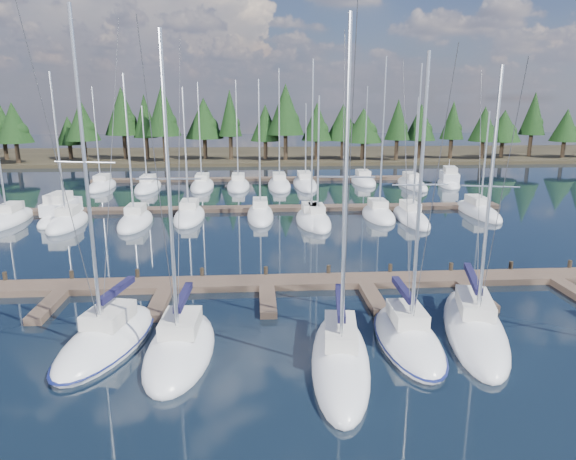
{
  "coord_description": "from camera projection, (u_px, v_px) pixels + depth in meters",
  "views": [
    {
      "loc": [
        -0.63,
        -11.79,
        11.2
      ],
      "look_at": [
        1.6,
        22.0,
        2.5
      ],
      "focal_mm": 32.0,
      "sensor_mm": 36.0,
      "label": 1
    }
  ],
  "objects": [
    {
      "name": "back_sailboat_rows",
      "position": [
        259.0,
        198.0,
        57.9
      ],
      "size": [
        47.71,
        31.39,
        15.69
      ],
      "color": "silver",
      "rests_on": "ground"
    },
    {
      "name": "front_sailboat_4",
      "position": [
        408.0,
        338.0,
        24.06
      ],
      "size": [
        2.89,
        7.64,
        13.87
      ],
      "color": "silver",
      "rests_on": "ground"
    },
    {
      "name": "front_sailboat_1",
      "position": [
        107.0,
        339.0,
        23.97
      ],
      "size": [
        4.87,
        8.53,
        15.64
      ],
      "color": "silver",
      "rests_on": "ground"
    },
    {
      "name": "front_sailboat_2",
      "position": [
        180.0,
        348.0,
        23.1
      ],
      "size": [
        3.31,
        7.73,
        14.6
      ],
      "color": "silver",
      "rests_on": "ground"
    },
    {
      "name": "far_shore",
      "position": [
        257.0,
        155.0,
        101.13
      ],
      "size": [
        220.0,
        30.0,
        0.6
      ],
      "primitive_type": "cube",
      "color": "#31291B",
      "rests_on": "ground"
    },
    {
      "name": "front_sailboat_5",
      "position": [
        474.0,
        327.0,
        25.27
      ],
      "size": [
        5.27,
        10.47,
        13.4
      ],
      "color": "silver",
      "rests_on": "ground"
    },
    {
      "name": "motor_yacht_right",
      "position": [
        449.0,
        182.0,
        68.27
      ],
      "size": [
        4.46,
        8.55,
        4.07
      ],
      "color": "silver",
      "rests_on": "ground"
    },
    {
      "name": "main_dock",
      "position": [
        267.0,
        286.0,
        30.95
      ],
      "size": [
        44.0,
        6.13,
        0.9
      ],
      "color": "brown",
      "rests_on": "ground"
    },
    {
      "name": "motor_yacht_left",
      "position": [
        62.0,
        214.0,
        48.97
      ],
      "size": [
        3.52,
        8.72,
        4.25
      ],
      "color": "silver",
      "rests_on": "ground"
    },
    {
      "name": "back_docks",
      "position": [
        260.0,
        192.0,
        62.09
      ],
      "size": [
        50.0,
        21.8,
        0.4
      ],
      "color": "brown",
      "rests_on": "ground"
    },
    {
      "name": "front_sailboat_3",
      "position": [
        340.0,
        358.0,
        22.21
      ],
      "size": [
        3.71,
        9.69,
        15.03
      ],
      "color": "silver",
      "rests_on": "ground"
    },
    {
      "name": "ground",
      "position": [
        263.0,
        235.0,
        43.22
      ],
      "size": [
        260.0,
        260.0,
        0.0
      ],
      "primitive_type": "plane",
      "color": "black",
      "rests_on": "ground"
    },
    {
      "name": "tree_line",
      "position": [
        256.0,
        121.0,
        89.85
      ],
      "size": [
        183.64,
        12.16,
        13.11
      ],
      "color": "black",
      "rests_on": "far_shore"
    }
  ]
}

